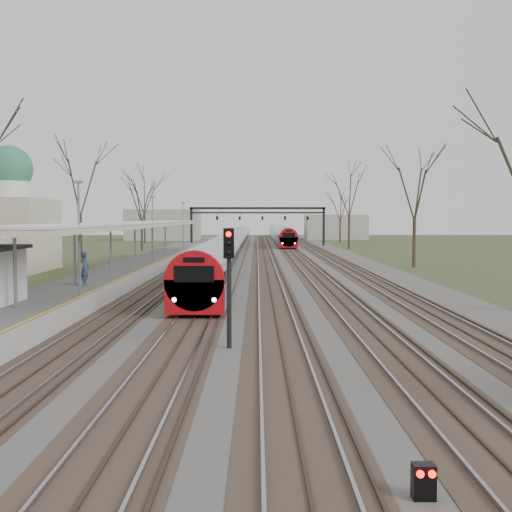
{
  "coord_description": "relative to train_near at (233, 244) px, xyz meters",
  "views": [
    {
      "loc": [
        0.18,
        -14.32,
        4.44
      ],
      "look_at": [
        0.11,
        26.37,
        2.0
      ],
      "focal_mm": 45.0,
      "sensor_mm": 36.0,
      "label": 1
    }
  ],
  "objects": [
    {
      "name": "ground",
      "position": [
        2.5,
        -57.66,
        -1.48
      ],
      "size": [
        300.0,
        300.0,
        0.0
      ],
      "primitive_type": "plane",
      "color": "#384223",
      "rests_on": "ground"
    },
    {
      "name": "track_bed",
      "position": [
        2.76,
        -2.66,
        -1.42
      ],
      "size": [
        24.0,
        160.0,
        0.22
      ],
      "color": "#474442",
      "rests_on": "ground"
    },
    {
      "name": "platform",
      "position": [
        -6.55,
        -20.16,
        -0.98
      ],
      "size": [
        3.5,
        69.0,
        1.0
      ],
      "primitive_type": "cube",
      "color": "#9E9B93",
      "rests_on": "ground"
    },
    {
      "name": "canopy",
      "position": [
        -6.55,
        -24.67,
        2.45
      ],
      "size": [
        4.1,
        50.0,
        3.11
      ],
      "color": "slate",
      "rests_on": "platform"
    },
    {
      "name": "signal_gantry",
      "position": [
        2.79,
        27.33,
        3.43
      ],
      "size": [
        21.0,
        0.59,
        6.08
      ],
      "color": "black",
      "rests_on": "ground"
    },
    {
      "name": "tree_west_far",
      "position": [
        -14.5,
        -9.66,
        6.54
      ],
      "size": [
        5.5,
        5.5,
        11.33
      ],
      "color": "#2D231C",
      "rests_on": "ground"
    },
    {
      "name": "tree_east_far",
      "position": [
        16.5,
        -15.66,
        5.81
      ],
      "size": [
        5.0,
        5.0,
        10.3
      ],
      "color": "#2D231C",
      "rests_on": "ground"
    },
    {
      "name": "train_near",
      "position": [
        0.0,
        0.0,
        0.0
      ],
      "size": [
        2.62,
        90.21,
        3.05
      ],
      "color": "#B6B8C1",
      "rests_on": "ground"
    },
    {
      "name": "train_far",
      "position": [
        7.0,
        52.82,
        0.0
      ],
      "size": [
        2.62,
        75.21,
        3.05
      ],
      "color": "#B6B8C1",
      "rests_on": "ground"
    },
    {
      "name": "passenger",
      "position": [
        -6.0,
        -39.78,
        0.38
      ],
      "size": [
        0.43,
        0.64,
        1.72
      ],
      "primitive_type": "imported",
      "rotation": [
        0.0,
        0.0,
        1.6
      ],
      "color": "#30465D",
      "rests_on": "platform"
    },
    {
      "name": "signal_post",
      "position": [
        1.75,
        -50.91,
        1.25
      ],
      "size": [
        0.35,
        0.45,
        4.1
      ],
      "color": "black",
      "rests_on": "ground"
    },
    {
      "name": "ground_signal",
      "position": [
        5.25,
        -62.32,
        -1.16
      ],
      "size": [
        0.35,
        0.33,
        0.61
      ],
      "color": "black",
      "rests_on": "ground"
    }
  ]
}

